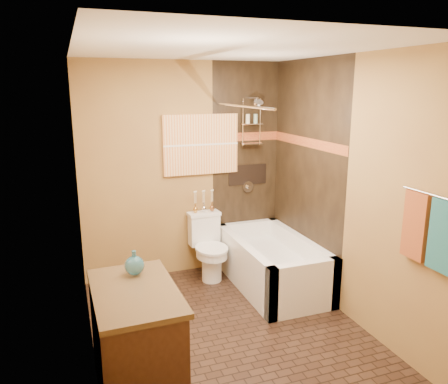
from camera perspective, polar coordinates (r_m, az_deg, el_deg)
name	(u,v)px	position (r m, az deg, el deg)	size (l,w,h in m)	color
floor	(229,332)	(4.24, 0.69, -17.77)	(3.00, 3.00, 0.00)	black
wall_left	(84,215)	(3.52, -17.88, -2.85)	(0.02, 3.00, 2.50)	olive
wall_right	(348,190)	(4.31, 15.84, 0.24)	(0.02, 3.00, 2.50)	olive
wall_back	(184,171)	(5.14, -5.21, 2.81)	(2.40, 0.02, 2.50)	olive
wall_front	(327,267)	(2.47, 13.37, -9.50)	(2.40, 0.02, 2.50)	olive
ceiling	(230,48)	(3.63, 0.81, 18.24)	(3.00, 3.00, 0.00)	silver
alcove_tile_back	(246,167)	(5.38, 2.84, 3.32)	(0.85, 0.01, 2.50)	black
alcove_tile_right	(306,176)	(4.91, 10.65, 2.13)	(0.01, 1.50, 2.50)	black
mosaic_band_back	(246,137)	(5.31, 2.93, 7.24)	(0.85, 0.01, 0.10)	maroon
mosaic_band_right	(307,142)	(4.85, 10.74, 6.41)	(0.01, 1.50, 0.10)	maroon
alcove_niche	(248,175)	(5.40, 3.10, 2.28)	(0.50, 0.01, 0.25)	black
shower_fixtures	(252,134)	(5.23, 3.62, 7.63)	(0.24, 0.33, 1.16)	silver
curtain_rod	(241,106)	(4.47, 2.18, 11.19)	(0.03, 0.03, 1.55)	silver
towel_bar	(432,195)	(3.46, 25.51, -0.37)	(0.02, 0.02, 0.55)	silver
towel_teal	(443,236)	(3.45, 26.70, -5.20)	(0.05, 0.22, 0.52)	#1C585D
towel_rust	(416,226)	(3.62, 23.74, -4.04)	(0.05, 0.22, 0.52)	#91401A
sunset_painting	(201,145)	(5.12, -3.03, 6.21)	(0.90, 0.04, 0.70)	orange
vanity_mirror	(87,200)	(2.92, -17.49, -1.00)	(0.01, 1.00, 0.90)	white
bathtub	(272,267)	(5.04, 6.27, -9.71)	(0.80, 1.50, 0.55)	white
toilet	(209,246)	(5.17, -2.04, -7.10)	(0.39, 0.57, 0.75)	white
vanity	(136,343)	(3.37, -11.40, -18.72)	(0.59, 0.95, 0.83)	black
teal_bottle	(134,263)	(3.36, -11.63, -9.06)	(0.15, 0.15, 0.23)	#235D6A
bud_vases	(204,201)	(5.17, -2.67, -1.15)	(0.26, 0.06, 0.26)	gold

